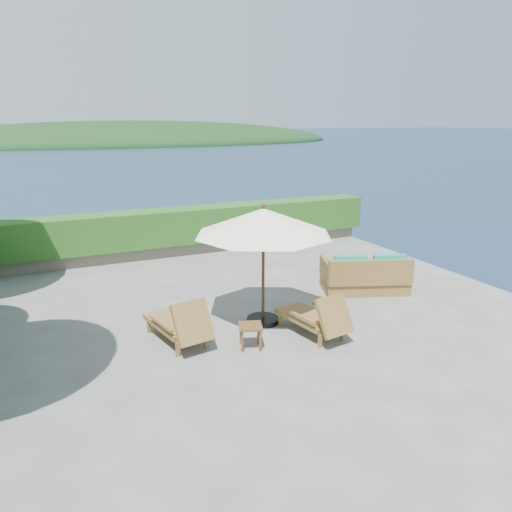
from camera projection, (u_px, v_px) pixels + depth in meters
name	position (u px, v px, depth m)	size (l,w,h in m)	color
ground	(259.00, 320.00, 9.99)	(12.00, 12.00, 0.00)	gray
foundation	(259.00, 389.00, 10.40)	(12.00, 12.00, 3.00)	#584F46
ocean	(259.00, 449.00, 10.79)	(600.00, 600.00, 0.00)	#142540
offshore_island	(130.00, 143.00, 143.31)	(126.00, 57.60, 12.60)	black
planter_wall_far	(179.00, 248.00, 14.84)	(12.00, 0.60, 0.36)	#71685A
hedge_far	(178.00, 226.00, 14.66)	(12.40, 0.90, 1.00)	#264F16
patio_umbrella	(263.00, 223.00, 9.35)	(2.83, 2.83, 2.38)	black
lounge_left	(180.00, 323.00, 8.87)	(0.93, 1.68, 0.92)	brown
lounge_right	(316.00, 317.00, 9.19)	(0.88, 1.63, 0.89)	brown
side_table	(250.00, 329.00, 8.71)	(0.51, 0.51, 0.43)	brown
wicker_loveseat	(365.00, 276.00, 11.54)	(2.16, 1.62, 0.96)	brown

